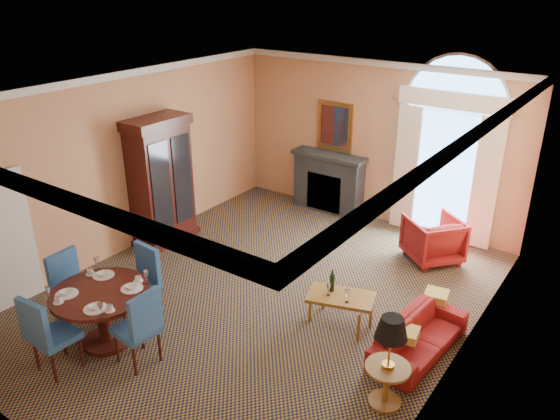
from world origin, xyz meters
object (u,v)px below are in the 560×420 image
Objects in this scene: sofa at (419,336)px; coffee_table at (340,297)px; armoire at (161,183)px; side_table at (390,350)px; armchair at (433,239)px; dining_table at (102,305)px.

sofa is 1.59× the size of coffee_table.
sofa is (5.27, -0.43, -0.90)m from armoire.
coffee_table is 1.67m from side_table.
coffee_table is (4.09, -0.49, -0.70)m from armoire.
sofa is 1.89× the size of armchair.
armchair is 2.66m from coffee_table.
sofa is 1.43× the size of side_table.
dining_table is at bearing 9.41° from armchair.
dining_table reaches higher than armchair.
armchair is at bearing 22.95° from sofa.
armoire is at bearing 155.18° from coffee_table.
side_table reaches higher than dining_table.
coffee_table is at bearing 138.82° from side_table.
side_table is (5.32, -1.57, -0.38)m from armoire.
armchair is at bearing 25.70° from armoire.
sofa is at bearing 56.39° from armchair.
dining_table is 1.12× the size of side_table.
side_table is (3.62, 1.16, 0.16)m from dining_table.
armoire is at bearing 90.77° from sofa.
armoire reaches higher than armchair.
coffee_table is at bearing 98.07° from sofa.
dining_table is 0.78× the size of sofa.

